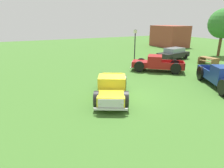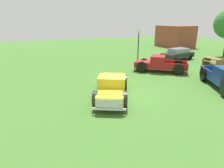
{
  "view_description": "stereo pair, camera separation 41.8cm",
  "coord_description": "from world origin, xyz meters",
  "px_view_note": "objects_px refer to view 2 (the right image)",
  "views": [
    {
      "loc": [
        10.35,
        -5.88,
        4.75
      ],
      "look_at": [
        -0.15,
        -0.73,
        0.9
      ],
      "focal_mm": 31.59,
      "sensor_mm": 36.0,
      "label": 1
    },
    {
      "loc": [
        10.53,
        -5.5,
        4.75
      ],
      "look_at": [
        -0.15,
        -0.73,
        0.9
      ],
      "focal_mm": 31.59,
      "sensor_mm": 36.0,
      "label": 2
    }
  ],
  "objects_px": {
    "pickup_truck_behind_right": "(157,64)",
    "picnic_table": "(213,61)",
    "sedan_distant_a": "(178,54)",
    "lamp_post_far": "(138,46)",
    "pickup_truck_foreground": "(112,89)"
  },
  "relations": [
    {
      "from": "sedan_distant_a",
      "to": "pickup_truck_foreground",
      "type": "bearing_deg",
      "value": -56.7
    },
    {
      "from": "picnic_table",
      "to": "pickup_truck_foreground",
      "type": "bearing_deg",
      "value": -72.77
    },
    {
      "from": "picnic_table",
      "to": "pickup_truck_behind_right",
      "type": "bearing_deg",
      "value": -92.49
    },
    {
      "from": "pickup_truck_foreground",
      "to": "pickup_truck_behind_right",
      "type": "height_order",
      "value": "pickup_truck_behind_right"
    },
    {
      "from": "pickup_truck_behind_right",
      "to": "picnic_table",
      "type": "height_order",
      "value": "pickup_truck_behind_right"
    },
    {
      "from": "pickup_truck_foreground",
      "to": "lamp_post_far",
      "type": "height_order",
      "value": "lamp_post_far"
    },
    {
      "from": "pickup_truck_foreground",
      "to": "pickup_truck_behind_right",
      "type": "distance_m",
      "value": 8.21
    },
    {
      "from": "pickup_truck_foreground",
      "to": "picnic_table",
      "type": "xyz_separation_m",
      "value": [
        -4.34,
        13.99,
        -0.22
      ]
    },
    {
      "from": "pickup_truck_foreground",
      "to": "picnic_table",
      "type": "height_order",
      "value": "pickup_truck_foreground"
    },
    {
      "from": "pickup_truck_behind_right",
      "to": "sedan_distant_a",
      "type": "relative_size",
      "value": 1.09
    },
    {
      "from": "pickup_truck_foreground",
      "to": "lamp_post_far",
      "type": "relative_size",
      "value": 1.36
    },
    {
      "from": "sedan_distant_a",
      "to": "lamp_post_far",
      "type": "bearing_deg",
      "value": -92.69
    },
    {
      "from": "pickup_truck_behind_right",
      "to": "picnic_table",
      "type": "distance_m",
      "value": 7.23
    },
    {
      "from": "pickup_truck_foreground",
      "to": "pickup_truck_behind_right",
      "type": "xyz_separation_m",
      "value": [
        -4.65,
        6.77,
        0.01
      ]
    },
    {
      "from": "sedan_distant_a",
      "to": "lamp_post_far",
      "type": "xyz_separation_m",
      "value": [
        -0.26,
        -5.52,
        1.23
      ]
    }
  ]
}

